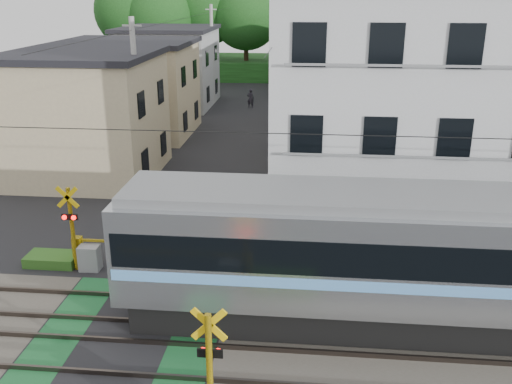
# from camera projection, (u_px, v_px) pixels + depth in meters

# --- Properties ---
(ground) EXTENTS (120.00, 120.00, 0.00)m
(ground) POSITION_uv_depth(u_px,v_px,m) (129.00, 332.00, 16.18)
(ground) COLOR black
(track_bed) EXTENTS (120.00, 120.00, 0.14)m
(track_bed) POSITION_uv_depth(u_px,v_px,m) (129.00, 331.00, 16.17)
(track_bed) COLOR #47423A
(track_bed) RESTS_ON ground
(crossing_signal_far) EXTENTS (4.74, 0.65, 3.09)m
(crossing_signal_far) POSITION_uv_depth(u_px,v_px,m) (87.00, 250.00, 19.60)
(crossing_signal_far) COLOR yellow
(crossing_signal_far) RESTS_ON ground
(apartment_block) EXTENTS (10.20, 8.36, 9.30)m
(apartment_block) POSITION_uv_depth(u_px,v_px,m) (401.00, 109.00, 22.71)
(apartment_block) COLOR silver
(apartment_block) RESTS_ON ground
(houses_row) EXTENTS (22.07, 31.35, 6.80)m
(houses_row) POSITION_uv_depth(u_px,v_px,m) (245.00, 80.00, 39.34)
(houses_row) COLOR #C3B18A
(houses_row) RESTS_ON ground
(tree_hill) EXTENTS (40.00, 12.88, 11.86)m
(tree_hill) POSITION_uv_depth(u_px,v_px,m) (260.00, 25.00, 59.77)
(tree_hill) COLOR #1D501A
(tree_hill) RESTS_ON ground
(catenary) EXTENTS (60.00, 5.04, 7.00)m
(catenary) POSITION_uv_depth(u_px,v_px,m) (350.00, 220.00, 14.40)
(catenary) COLOR #2D2D33
(catenary) RESTS_ON ground
(utility_poles) EXTENTS (7.90, 42.00, 8.00)m
(utility_poles) POSITION_uv_depth(u_px,v_px,m) (219.00, 73.00, 36.45)
(utility_poles) COLOR #A5A5A0
(utility_poles) RESTS_ON ground
(pedestrian) EXTENTS (0.57, 0.38, 1.54)m
(pedestrian) POSITION_uv_depth(u_px,v_px,m) (251.00, 98.00, 46.25)
(pedestrian) COLOR #27252E
(pedestrian) RESTS_ON ground
(weed_patches) EXTENTS (10.25, 8.80, 0.40)m
(weed_patches) POSITION_uv_depth(u_px,v_px,m) (189.00, 332.00, 15.87)
(weed_patches) COLOR #2D5E1E
(weed_patches) RESTS_ON ground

